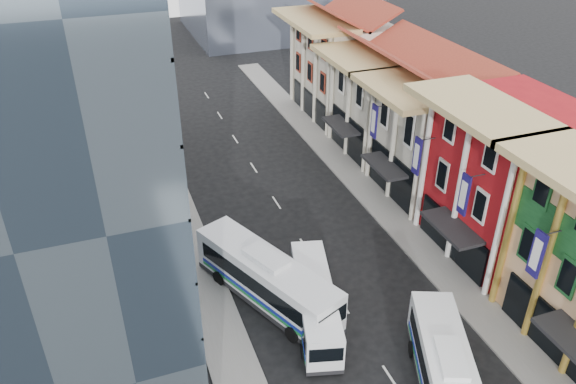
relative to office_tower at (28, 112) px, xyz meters
name	(u,v)px	position (x,y,z in m)	size (l,w,h in m)	color
sidewalk_right	(400,225)	(25.50, 3.00, -14.93)	(3.00, 90.00, 0.15)	slate
sidewalk_left	(199,269)	(8.50, 3.00, -14.93)	(3.00, 90.00, 0.15)	slate
shophouse_red	(508,180)	(31.00, -2.00, -9.00)	(8.00, 10.00, 12.00)	#A21217
shophouse_cream_near	(435,140)	(31.00, 7.50, -10.00)	(8.00, 9.00, 10.00)	beige
shophouse_cream_mid	(386,104)	(31.00, 16.50, -10.00)	(8.00, 9.00, 10.00)	beige
shophouse_cream_far	(343,68)	(31.00, 27.00, -9.50)	(8.00, 12.00, 11.00)	beige
office_tower	(28,112)	(0.00, 0.00, 0.00)	(12.00, 26.00, 30.00)	#384858
office_block_far	(68,100)	(1.00, 23.00, -8.00)	(10.00, 18.00, 14.00)	gray
bus_left_near	(315,301)	(14.62, -4.79, -13.41)	(2.32, 9.91, 3.18)	white
bus_left_far	(267,278)	(12.24, -1.91, -13.05)	(2.85, 12.18, 3.91)	silver
bus_right	(447,378)	(19.00, -13.27, -13.21)	(2.61, 11.14, 3.57)	white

